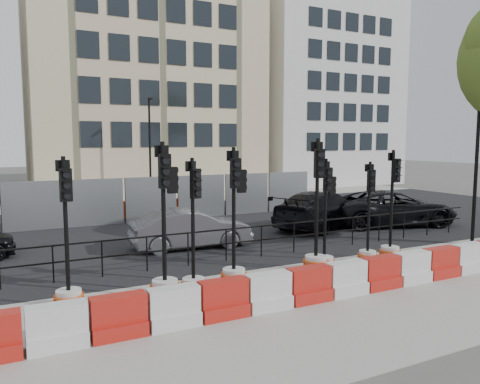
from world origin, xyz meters
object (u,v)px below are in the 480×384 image
lamp_post_near (478,152)px  car_c (322,209)px  traffic_signal_h (391,237)px  traffic_signal_d (234,253)px  traffic_signal_a (68,277)px

lamp_post_near → car_c: (-2.79, 4.93, -2.46)m
traffic_signal_h → traffic_signal_d: bearing=172.8°
traffic_signal_d → traffic_signal_h: size_ratio=1.03×
traffic_signal_d → car_c: size_ratio=0.61×
traffic_signal_a → traffic_signal_d: 3.90m
traffic_signal_d → traffic_signal_h: (5.33, 0.12, -0.13)m
car_c → lamp_post_near: bearing=-174.6°
traffic_signal_a → car_c: 11.78m
traffic_signal_h → car_c: 5.40m
traffic_signal_d → lamp_post_near: bearing=6.9°
traffic_signal_d → car_c: bearing=43.1°
traffic_signal_d → car_c: (6.68, 5.35, -0.06)m
traffic_signal_a → traffic_signal_h: size_ratio=0.98×
traffic_signal_a → traffic_signal_h: bearing=-8.8°
traffic_signal_a → traffic_signal_h: 9.22m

